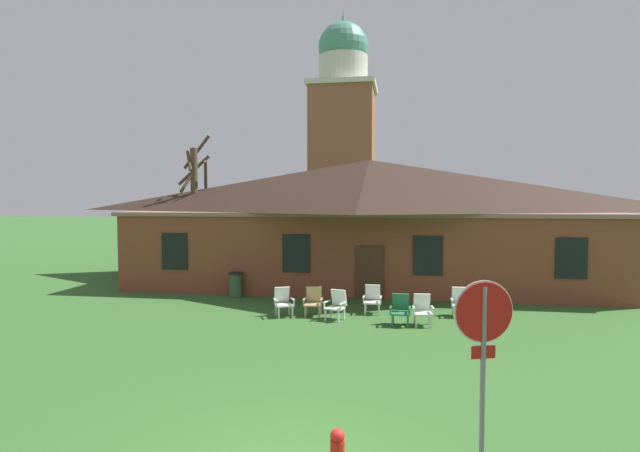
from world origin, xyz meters
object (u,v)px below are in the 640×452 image
at_px(lawn_chair_left_end, 336,304).
at_px(lawn_chair_near_door, 313,301).
at_px(lawn_chair_right_end, 400,309).
at_px(lawn_chair_far_side, 422,309).
at_px(lawn_chair_under_eave, 460,301).
at_px(stop_sign, 483,345).
at_px(trash_bin, 236,285).
at_px(lawn_chair_by_porch, 283,301).
at_px(lawn_chair_middle, 372,298).

bearing_deg(lawn_chair_left_end, lawn_chair_near_door, 153.16).
height_order(lawn_chair_right_end, lawn_chair_far_side, same).
distance_m(lawn_chair_right_end, lawn_chair_far_side, 0.68).
bearing_deg(lawn_chair_right_end, lawn_chair_under_eave, 38.07).
bearing_deg(lawn_chair_far_side, lawn_chair_left_end, 173.48).
bearing_deg(lawn_chair_right_end, lawn_chair_far_side, 7.94).
distance_m(stop_sign, lawn_chair_left_end, 10.20).
bearing_deg(lawn_chair_under_eave, lawn_chair_far_side, -131.78).
distance_m(lawn_chair_right_end, trash_bin, 7.43).
relative_size(lawn_chair_under_eave, trash_bin, 0.98).
distance_m(lawn_chair_by_porch, lawn_chair_left_end, 1.83).
distance_m(stop_sign, lawn_chair_far_side, 9.41).
bearing_deg(lawn_chair_middle, lawn_chair_left_end, -134.16).
distance_m(lawn_chair_middle, lawn_chair_under_eave, 2.92).
xyz_separation_m(lawn_chair_middle, lawn_chair_far_side, (1.63, -1.45, 0.00)).
height_order(lawn_chair_near_door, lawn_chair_under_eave, same).
xyz_separation_m(lawn_chair_by_porch, lawn_chair_right_end, (3.88, -0.60, 0.00)).
xyz_separation_m(lawn_chair_near_door, lawn_chair_right_end, (2.89, -0.83, 0.00)).
height_order(lawn_chair_near_door, lawn_chair_left_end, same).
relative_size(lawn_chair_near_door, lawn_chair_far_side, 1.00).
bearing_deg(lawn_chair_middle, lawn_chair_right_end, -58.20).
relative_size(lawn_chair_left_end, lawn_chair_under_eave, 1.00).
bearing_deg(lawn_chair_by_porch, lawn_chair_right_end, -8.87).
xyz_separation_m(lawn_chair_near_door, lawn_chair_left_end, (0.84, -0.42, 0.00)).
bearing_deg(lawn_chair_under_eave, lawn_chair_by_porch, -170.91).
bearing_deg(stop_sign, lawn_chair_right_end, 96.65).
height_order(lawn_chair_by_porch, trash_bin, trash_bin).
relative_size(lawn_chair_by_porch, trash_bin, 0.98).
relative_size(stop_sign, lawn_chair_near_door, 2.99).
height_order(stop_sign, lawn_chair_by_porch, stop_sign).
distance_m(lawn_chair_right_end, lawn_chair_under_eave, 2.50).
bearing_deg(lawn_chair_right_end, lawn_chair_left_end, 168.83).
distance_m(lawn_chair_left_end, lawn_chair_under_eave, 4.18).
bearing_deg(lawn_chair_near_door, lawn_chair_right_end, -15.99).
bearing_deg(lawn_chair_far_side, lawn_chair_by_porch, 173.60).
xyz_separation_m(lawn_chair_right_end, trash_bin, (-6.53, 3.55, -0.00)).
distance_m(lawn_chair_by_porch, lawn_chair_right_end, 3.92).
bearing_deg(lawn_chair_right_end, stop_sign, -83.35).
distance_m(lawn_chair_near_door, lawn_chair_far_side, 3.64).
bearing_deg(lawn_chair_left_end, lawn_chair_middle, 45.84).
relative_size(lawn_chair_by_porch, lawn_chair_under_eave, 1.00).
distance_m(lawn_chair_near_door, lawn_chair_left_end, 0.94).
relative_size(lawn_chair_near_door, lawn_chair_right_end, 1.00).
xyz_separation_m(lawn_chair_by_porch, lawn_chair_far_side, (4.55, -0.51, 0.00)).
bearing_deg(trash_bin, lawn_chair_far_side, -25.64).
bearing_deg(trash_bin, lawn_chair_by_porch, -48.04).
bearing_deg(stop_sign, lawn_chair_near_door, 111.60).
bearing_deg(trash_bin, lawn_chair_under_eave, -13.32).
bearing_deg(lawn_chair_left_end, stop_sign, -71.93).
bearing_deg(trash_bin, stop_sign, -59.17).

